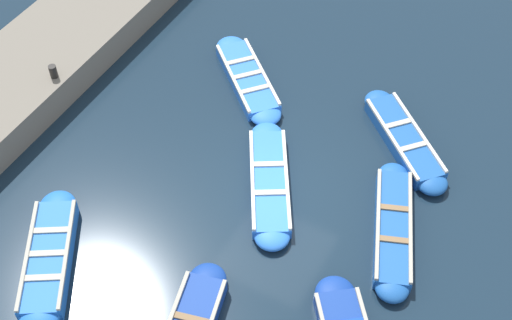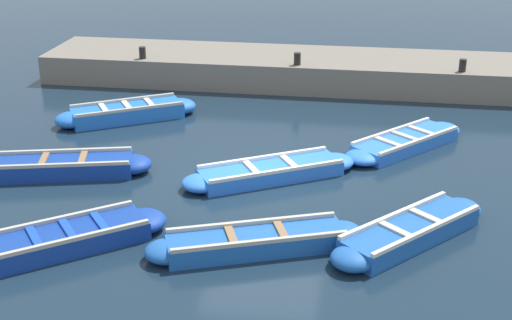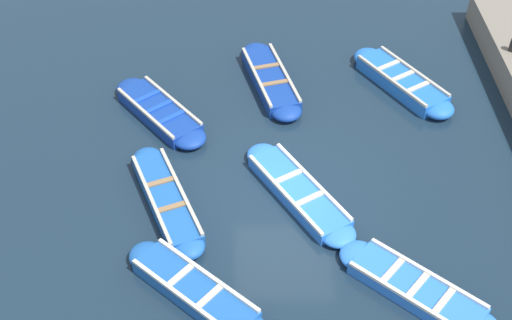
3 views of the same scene
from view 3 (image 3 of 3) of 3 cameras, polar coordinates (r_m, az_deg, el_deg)
name	(u,v)px [view 3 (image 3 of 3)]	position (r m, az deg, el deg)	size (l,w,h in m)	color
ground_plane	(285,194)	(16.82, 2.36, -2.74)	(120.00, 120.00, 0.00)	#162838
boat_inner_gap	(195,291)	(14.79, -4.89, -10.42)	(3.23, 3.01, 0.41)	#1E59AD
boat_mid_row	(271,80)	(19.97, 1.17, 6.42)	(1.72, 3.82, 0.42)	navy
boat_outer_left	(402,82)	(20.28, 11.59, 6.15)	(2.68, 3.60, 0.45)	blue
boat_bow_out	(298,192)	(16.66, 3.42, -2.59)	(2.68, 3.76, 0.37)	blue
boat_broadside	(167,199)	(16.58, -7.16, -3.15)	(2.07, 3.84, 0.39)	#1E59AD
boat_far_corner	(160,112)	(19.01, -7.72, 3.82)	(2.88, 3.35, 0.41)	navy
boat_tucked	(416,290)	(15.14, 12.72, -10.11)	(3.30, 3.06, 0.36)	blue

